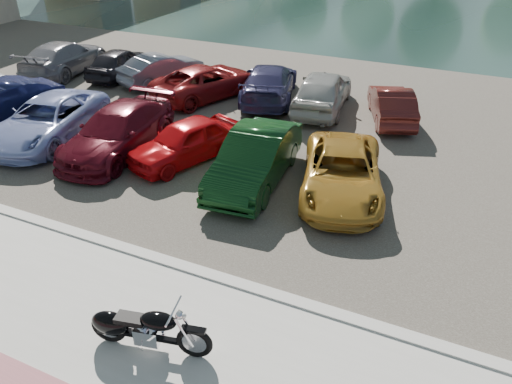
% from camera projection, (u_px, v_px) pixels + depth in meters
% --- Properties ---
extents(ground, '(200.00, 200.00, 0.00)m').
position_uv_depth(ground, '(164.00, 343.00, 9.39)').
color(ground, '#595447').
rests_on(ground, ground).
extents(promenade, '(60.00, 6.00, 0.10)m').
position_uv_depth(promenade, '(131.00, 382.00, 8.58)').
color(promenade, '#B8B6AD').
rests_on(promenade, ground).
extents(kerb, '(60.00, 0.30, 0.14)m').
position_uv_depth(kerb, '(215.00, 277.00, 10.91)').
color(kerb, '#B8B6AD').
rests_on(kerb, ground).
extents(parking_lot, '(60.00, 18.00, 0.04)m').
position_uv_depth(parking_lot, '(335.00, 129.00, 17.97)').
color(parking_lot, '#403B34').
rests_on(parking_lot, ground).
extents(river, '(120.00, 40.00, 0.00)m').
position_uv_depth(river, '(440.00, 0.00, 40.62)').
color(river, '#1A2F2C').
rests_on(river, ground).
extents(motorcycle, '(2.30, 0.88, 1.05)m').
position_uv_depth(motorcycle, '(139.00, 328.00, 8.98)').
color(motorcycle, black).
rests_on(motorcycle, promenade).
extents(car_2, '(3.24, 5.38, 1.40)m').
position_uv_depth(car_2, '(48.00, 120.00, 16.86)').
color(car_2, '#96A4DB').
rests_on(car_2, parking_lot).
extents(car_3, '(2.43, 5.10, 1.44)m').
position_uv_depth(car_3, '(118.00, 131.00, 16.00)').
color(car_3, '#520B17').
rests_on(car_3, parking_lot).
extents(car_4, '(2.73, 4.09, 1.29)m').
position_uv_depth(car_4, '(185.00, 141.00, 15.53)').
color(car_4, red).
rests_on(car_4, parking_lot).
extents(car_5, '(2.00, 4.68, 1.50)m').
position_uv_depth(car_5, '(255.00, 158.00, 14.27)').
color(car_5, black).
rests_on(car_5, parking_lot).
extents(car_6, '(3.33, 5.05, 1.29)m').
position_uv_depth(car_6, '(342.00, 173.00, 13.76)').
color(car_6, '#B9862A').
rests_on(car_6, parking_lot).
extents(car_7, '(2.83, 5.33, 1.47)m').
position_uv_depth(car_7, '(64.00, 57.00, 23.30)').
color(car_7, gray).
rests_on(car_7, parking_lot).
extents(car_8, '(1.92, 4.00, 1.32)m').
position_uv_depth(car_8, '(120.00, 62.00, 22.87)').
color(car_8, black).
rests_on(car_8, parking_lot).
extents(car_9, '(2.65, 4.13, 1.29)m').
position_uv_depth(car_9, '(162.00, 69.00, 22.08)').
color(car_9, slate).
rests_on(car_9, parking_lot).
extents(car_10, '(3.74, 5.21, 1.32)m').
position_uv_depth(car_10, '(206.00, 81.00, 20.52)').
color(car_10, maroon).
rests_on(car_10, parking_lot).
extents(car_11, '(3.30, 5.28, 1.43)m').
position_uv_depth(car_11, '(269.00, 82.00, 20.23)').
color(car_11, navy).
rests_on(car_11, parking_lot).
extents(car_12, '(2.39, 4.73, 1.54)m').
position_uv_depth(car_12, '(323.00, 90.00, 19.23)').
color(car_12, '#B0AFAB').
rests_on(car_12, parking_lot).
extents(car_13, '(2.55, 4.03, 1.25)m').
position_uv_depth(car_13, '(392.00, 104.00, 18.37)').
color(car_13, '#551A16').
rests_on(car_13, parking_lot).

